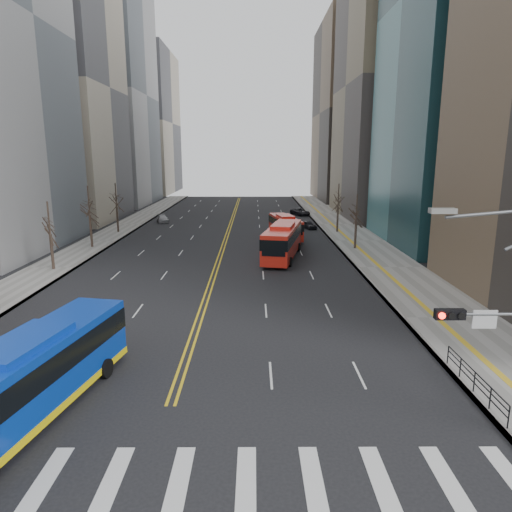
{
  "coord_description": "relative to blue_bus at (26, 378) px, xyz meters",
  "views": [
    {
      "loc": [
        3.83,
        -13.78,
        11.23
      ],
      "look_at": [
        3.96,
        15.34,
        4.71
      ],
      "focal_mm": 32.0,
      "sensor_mm": 36.0,
      "label": 1
    }
  ],
  "objects": [
    {
      "name": "ground",
      "position": [
        5.84,
        -4.0,
        -1.95
      ],
      "size": [
        220.0,
        220.0,
        0.0
      ],
      "primitive_type": "plane",
      "color": "black"
    },
    {
      "name": "sidewalk_right",
      "position": [
        23.34,
        41.0,
        -1.88
      ],
      "size": [
        7.0,
        130.0,
        0.15
      ],
      "primitive_type": "cube",
      "color": "gray",
      "rests_on": "ground"
    },
    {
      "name": "sidewalk_left",
      "position": [
        -10.66,
        41.0,
        -1.88
      ],
      "size": [
        5.0,
        130.0,
        0.15
      ],
      "primitive_type": "cube",
      "color": "gray",
      "rests_on": "ground"
    },
    {
      "name": "crosswalk",
      "position": [
        5.84,
        -4.0,
        -1.95
      ],
      "size": [
        26.7,
        4.0,
        0.01
      ],
      "color": "silver",
      "rests_on": "ground"
    },
    {
      "name": "centerline",
      "position": [
        5.84,
        51.0,
        -1.95
      ],
      "size": [
        0.55,
        100.0,
        0.01
      ],
      "color": "gold",
      "rests_on": "ground"
    },
    {
      "name": "office_towers",
      "position": [
        5.97,
        64.51,
        21.97
      ],
      "size": [
        83.0,
        134.0,
        58.0
      ],
      "color": "gray",
      "rests_on": "ground"
    },
    {
      "name": "pedestrian_railing",
      "position": [
        20.14,
        2.0,
        -1.13
      ],
      "size": [
        0.06,
        6.06,
        1.02
      ],
      "color": "black",
      "rests_on": "sidewalk_right"
    },
    {
      "name": "street_trees",
      "position": [
        -1.34,
        30.55,
        2.92
      ],
      "size": [
        35.2,
        47.2,
        7.6
      ],
      "color": "#32251E",
      "rests_on": "ground"
    },
    {
      "name": "blue_bus",
      "position": [
        0.0,
        0.0,
        0.0
      ],
      "size": [
        5.08,
        13.13,
        3.72
      ],
      "color": "#0B36AE",
      "rests_on": "ground"
    },
    {
      "name": "red_bus_near",
      "position": [
        12.81,
        31.39,
        0.16
      ],
      "size": [
        5.22,
        12.35,
        3.8
      ],
      "color": "red",
      "rests_on": "ground"
    },
    {
      "name": "red_bus_far",
      "position": [
        13.89,
        43.32,
        -0.16
      ],
      "size": [
        4.18,
        10.27,
        3.21
      ],
      "color": "red",
      "rests_on": "ground"
    },
    {
      "name": "car_dark_mid",
      "position": [
        17.98,
        51.52,
        -1.34
      ],
      "size": [
        2.8,
        3.86,
        1.22
      ],
      "primitive_type": "imported",
      "rotation": [
        0.0,
        0.0,
        0.43
      ],
      "color": "black",
      "rests_on": "ground"
    },
    {
      "name": "car_silver",
      "position": [
        -5.74,
        58.48,
        -1.36
      ],
      "size": [
        2.9,
        4.42,
        1.19
      ],
      "primitive_type": "imported",
      "rotation": [
        0.0,
        0.0,
        0.33
      ],
      "color": "#97969B",
      "rests_on": "ground"
    },
    {
      "name": "car_dark_far",
      "position": [
        18.34,
        67.32,
        -1.3
      ],
      "size": [
        3.84,
        5.17,
        1.31
      ],
      "primitive_type": "imported",
      "rotation": [
        0.0,
        0.0,
        0.41
      ],
      "color": "black",
      "rests_on": "ground"
    }
  ]
}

